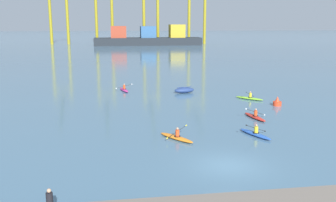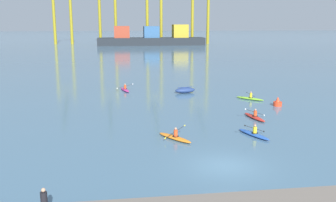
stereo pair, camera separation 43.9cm
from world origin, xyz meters
name	(u,v)px [view 2 (the right image)]	position (x,y,z in m)	size (l,w,h in m)	color
ground_plane	(225,166)	(0.00, 0.00, 0.00)	(800.00, 800.00, 0.00)	#476B84
container_barge	(152,38)	(7.43, 126.84, 2.69)	(41.88, 8.11, 8.03)	#1E2328
gantry_crane_west	(61,3)	(-27.91, 138.06, 16.34)	(7.93, 20.13, 33.03)	olive
gantry_crane_west_mid	(107,0)	(-9.71, 139.24, 17.88)	(7.71, 18.79, 36.18)	olive
capsized_dinghy	(185,90)	(1.95, 24.35, 0.35)	(2.77, 1.59, 0.76)	navy
channel_buoy	(278,103)	(10.34, 15.66, 0.36)	(0.90, 0.90, 1.00)	red
kayak_orange	(175,137)	(-2.27, 5.72, 0.17)	(2.44, 3.13, 0.98)	orange
kayak_magenta	(125,89)	(-5.51, 26.94, 0.17)	(2.21, 3.45, 0.95)	#C13384
kayak_blue	(254,134)	(3.98, 5.72, 0.17)	(2.04, 3.39, 1.07)	#2856B2
kayak_red	(255,117)	(5.98, 10.88, 0.17)	(2.15, 3.45, 1.05)	red
kayak_lime	(250,98)	(8.60, 19.25, 0.17)	(2.80, 2.85, 1.08)	#7ABC2D
seated_onlooker	(44,199)	(-9.80, -5.27, 1.11)	(0.32, 0.30, 0.90)	#23283D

